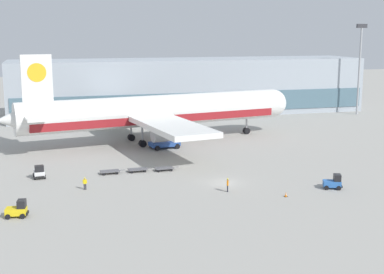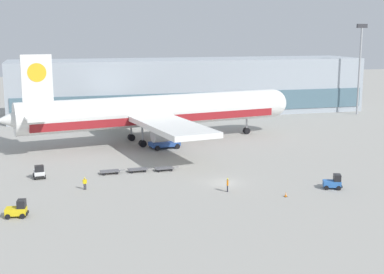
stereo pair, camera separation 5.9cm
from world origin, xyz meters
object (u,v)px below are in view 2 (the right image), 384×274
at_px(baggage_dolly_lead, 110,171).
at_px(traffic_cone_near, 286,194).
at_px(baggage_tug_far, 333,182).
at_px(ground_crew_far, 228,184).
at_px(light_mast, 360,63).
at_px(baggage_dolly_second, 138,169).
at_px(baggage_tug_foreground, 39,172).
at_px(scissor_lift_loader, 164,138).
at_px(baggage_tug_mid, 18,210).
at_px(baggage_dolly_third, 164,168).
at_px(airplane_main, 153,112).
at_px(ground_crew_near, 85,182).

relative_size(baggage_dolly_lead, traffic_cone_near, 5.95).
xyz_separation_m(baggage_dolly_lead, traffic_cone_near, (20.31, -17.30, -0.08)).
distance_m(baggage_tug_far, ground_crew_far, 14.38).
bearing_deg(light_mast, baggage_dolly_second, -146.65).
relative_size(baggage_dolly_lead, baggage_dolly_second, 1.00).
bearing_deg(baggage_tug_foreground, traffic_cone_near, 54.84).
bearing_deg(baggage_dolly_second, scissor_lift_loader, 61.00).
height_order(baggage_tug_mid, baggage_dolly_third, baggage_tug_mid).
bearing_deg(baggage_tug_mid, baggage_dolly_third, 45.88).
bearing_deg(baggage_tug_foreground, airplane_main, 129.72).
bearing_deg(airplane_main, ground_crew_far, -94.51).
xyz_separation_m(baggage_tug_far, baggage_dolly_third, (-19.84, 15.36, -0.49)).
bearing_deg(ground_crew_near, light_mast, -139.12).
xyz_separation_m(baggage_tug_far, traffic_cone_near, (-7.70, -1.60, -0.57)).
height_order(baggage_tug_far, baggage_dolly_second, baggage_tug_far).
distance_m(baggage_tug_mid, ground_crew_near, 12.09).
relative_size(baggage_tug_foreground, baggage_dolly_second, 0.69).
bearing_deg(baggage_tug_foreground, baggage_dolly_third, 82.94).
bearing_deg(traffic_cone_near, baggage_tug_mid, 178.00).
xyz_separation_m(light_mast, baggage_tug_mid, (-80.65, -58.38, -12.32)).
relative_size(baggage_dolly_lead, baggage_dolly_third, 1.00).
distance_m(ground_crew_near, traffic_cone_near, 26.49).
height_order(baggage_tug_mid, ground_crew_far, baggage_tug_mid).
height_order(airplane_main, baggage_tug_foreground, airplane_main).
height_order(airplane_main, traffic_cone_near, airplane_main).
relative_size(scissor_lift_loader, baggage_tug_far, 2.02).
relative_size(scissor_lift_loader, ground_crew_near, 3.33).
distance_m(light_mast, baggage_tug_foreground, 89.73).
bearing_deg(ground_crew_far, baggage_tug_far, -76.68).
bearing_deg(baggage_dolly_lead, ground_crew_far, -46.80).
relative_size(airplane_main, traffic_cone_near, 91.89).
xyz_separation_m(baggage_tug_mid, baggage_dolly_lead, (12.39, 16.15, -0.49)).
bearing_deg(baggage_tug_foreground, light_mast, 113.04).
bearing_deg(ground_crew_near, airplane_main, -111.38).
height_order(ground_crew_near, traffic_cone_near, ground_crew_near).
relative_size(airplane_main, baggage_tug_far, 20.78).
relative_size(scissor_lift_loader, traffic_cone_near, 8.95).
height_order(baggage_dolly_second, traffic_cone_near, traffic_cone_near).
distance_m(scissor_lift_loader, baggage_tug_far, 35.15).
height_order(baggage_dolly_lead, ground_crew_far, ground_crew_far).
height_order(baggage_dolly_lead, baggage_dolly_third, same).
height_order(light_mast, ground_crew_near, light_mast).
bearing_deg(baggage_dolly_lead, baggage_tug_mid, -130.42).
bearing_deg(scissor_lift_loader, ground_crew_near, -134.48).
height_order(light_mast, baggage_tug_far, light_mast).
xyz_separation_m(baggage_dolly_second, baggage_dolly_third, (4.00, -0.38, 0.00)).
distance_m(scissor_lift_loader, ground_crew_far, 28.82).
relative_size(airplane_main, ground_crew_near, 34.23).
height_order(baggage_dolly_third, traffic_cone_near, traffic_cone_near).
xyz_separation_m(light_mast, baggage_dolly_third, (-60.09, -42.56, -12.81)).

